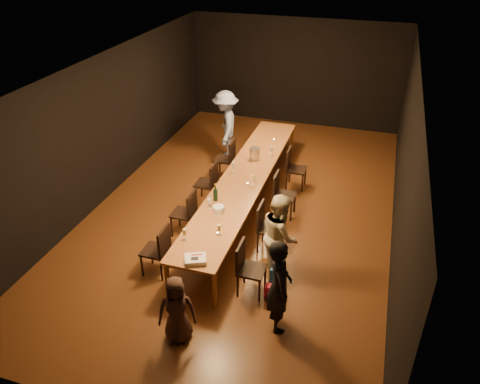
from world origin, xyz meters
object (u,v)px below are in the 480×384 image
(plate_stack, at_px, (218,209))
(chair_left_1, at_px, (183,213))
(chair_right_3, at_px, (296,169))
(chair_left_3, at_px, (224,159))
(birthday_cake, at_px, (195,259))
(ice_bucket, at_px, (255,153))
(chair_right_0, at_px, (252,269))
(child, at_px, (177,310))
(table, at_px, (244,179))
(champagne_bottle, at_px, (215,192))
(woman_tan, at_px, (280,235))
(chair_right_1, at_px, (270,228))
(chair_right_2, at_px, (285,195))
(chair_left_2, at_px, (206,183))
(woman_birthday, at_px, (279,286))
(man_blue, at_px, (226,125))
(chair_left_0, at_px, (155,250))

(plate_stack, bearing_deg, chair_left_1, 166.37)
(chair_right_3, height_order, chair_left_3, same)
(birthday_cake, xyz_separation_m, ice_bucket, (-0.09, 3.66, 0.09))
(chair_right_0, height_order, chair_left_1, same)
(chair_right_0, bearing_deg, child, -30.60)
(table, xyz_separation_m, chair_right_3, (0.85, 1.20, -0.24))
(champagne_bottle, distance_m, ice_bucket, 1.91)
(woman_tan, bearing_deg, ice_bucket, 5.45)
(plate_stack, bearing_deg, chair_right_1, 11.76)
(chair_right_1, distance_m, child, 2.56)
(table, relative_size, plate_stack, 28.43)
(chair_left_3, bearing_deg, table, -144.69)
(chair_right_2, bearing_deg, child, -11.45)
(table, relative_size, chair_left_3, 6.45)
(chair_right_3, relative_size, chair_left_3, 1.00)
(chair_right_1, xyz_separation_m, ice_bucket, (-0.88, 2.06, 0.41))
(plate_stack, bearing_deg, birthday_cake, -84.84)
(chair_left_1, xyz_separation_m, chair_left_2, (0.00, 1.20, 0.00))
(chair_right_3, xyz_separation_m, champagne_bottle, (-1.10, -2.23, 0.46))
(ice_bucket, bearing_deg, champagne_bottle, -96.66)
(chair_right_3, xyz_separation_m, chair_left_3, (-1.70, 0.00, 0.00))
(chair_left_2, relative_size, plate_stack, 4.41)
(chair_right_2, bearing_deg, woman_tan, 9.67)
(woman_birthday, bearing_deg, chair_right_3, -15.01)
(chair_right_1, xyz_separation_m, woman_tan, (0.30, -0.56, 0.30))
(chair_right_2, relative_size, child, 0.85)
(chair_right_1, height_order, birthday_cake, chair_right_1)
(man_blue, height_order, child, man_blue)
(chair_right_1, bearing_deg, chair_right_0, -0.00)
(chair_left_1, distance_m, man_blue, 3.42)
(chair_left_0, xyz_separation_m, woman_tan, (2.00, 0.64, 0.30))
(chair_right_2, xyz_separation_m, woman_tan, (0.30, -1.76, 0.30))
(man_blue, relative_size, plate_stack, 8.21)
(chair_right_1, relative_size, chair_left_0, 1.00)
(chair_left_1, distance_m, plate_stack, 0.88)
(chair_right_0, xyz_separation_m, woman_birthday, (0.57, -0.58, 0.30))
(chair_left_3, bearing_deg, chair_left_0, -180.00)
(chair_right_3, relative_size, chair_left_2, 1.00)
(woman_tan, xyz_separation_m, child, (-1.04, -1.89, -0.21))
(champagne_bottle, bearing_deg, ice_bucket, 83.34)
(chair_right_2, height_order, chair_left_1, same)
(birthday_cake, bearing_deg, chair_right_0, 3.42)
(chair_left_3, relative_size, man_blue, 0.54)
(table, bearing_deg, ice_bucket, 91.99)
(chair_left_3, xyz_separation_m, child, (0.96, -4.85, 0.09))
(champagne_bottle, bearing_deg, chair_right_0, -51.24)
(chair_right_1, relative_size, ice_bucket, 3.78)
(chair_left_0, bearing_deg, table, -19.50)
(chair_right_1, bearing_deg, chair_left_0, -54.78)
(chair_right_0, height_order, chair_right_1, same)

